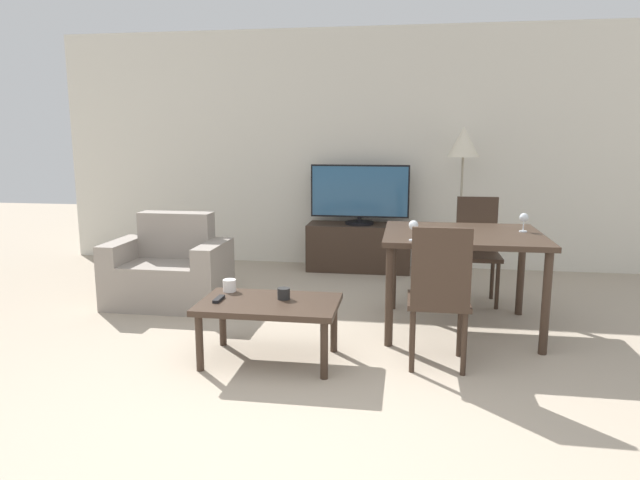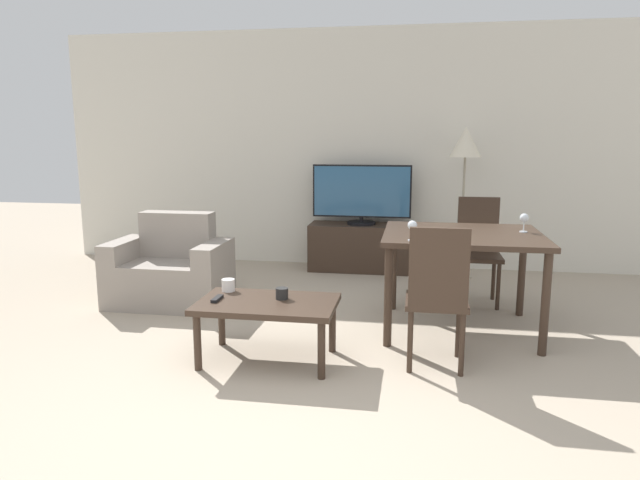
# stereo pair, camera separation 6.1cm
# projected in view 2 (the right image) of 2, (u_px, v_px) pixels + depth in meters

# --- Properties ---
(ground_plane) EXTENTS (18.00, 18.00, 0.00)m
(ground_plane) POSITION_uv_depth(u_px,v_px,m) (266.00, 432.00, 2.95)
(ground_plane) COLOR tan
(wall_back) EXTENTS (6.94, 0.06, 2.70)m
(wall_back) POSITION_uv_depth(u_px,v_px,m) (353.00, 149.00, 6.57)
(wall_back) COLOR silver
(wall_back) RESTS_ON ground_plane
(armchair) EXTENTS (1.04, 0.65, 0.81)m
(armchair) POSITION_uv_depth(u_px,v_px,m) (171.00, 271.00, 5.17)
(armchair) COLOR gray
(armchair) RESTS_ON ground_plane
(tv_stand) EXTENTS (1.16, 0.45, 0.53)m
(tv_stand) POSITION_uv_depth(u_px,v_px,m) (361.00, 247.00, 6.45)
(tv_stand) COLOR #38281E
(tv_stand) RESTS_ON ground_plane
(tv) EXTENTS (1.10, 0.32, 0.66)m
(tv) POSITION_uv_depth(u_px,v_px,m) (362.00, 194.00, 6.34)
(tv) COLOR black
(tv) RESTS_ON tv_stand
(coffee_table) EXTENTS (0.93, 0.58, 0.42)m
(coffee_table) POSITION_uv_depth(u_px,v_px,m) (267.00, 309.00, 3.82)
(coffee_table) COLOR #38281E
(coffee_table) RESTS_ON ground_plane
(dining_table) EXTENTS (1.19, 1.03, 0.77)m
(dining_table) POSITION_uv_depth(u_px,v_px,m) (462.00, 244.00, 4.38)
(dining_table) COLOR #38281E
(dining_table) RESTS_ON ground_plane
(dining_chair_near) EXTENTS (0.40, 0.40, 0.96)m
(dining_chair_near) POSITION_uv_depth(u_px,v_px,m) (437.00, 292.00, 3.64)
(dining_chair_near) COLOR #38281E
(dining_chair_near) RESTS_ON ground_plane
(dining_chair_far) EXTENTS (0.40, 0.40, 0.96)m
(dining_chair_far) POSITION_uv_depth(u_px,v_px,m) (478.00, 245.00, 5.18)
(dining_chair_far) COLOR #38281E
(dining_chair_far) RESTS_ON ground_plane
(floor_lamp) EXTENTS (0.33, 0.33, 1.60)m
(floor_lamp) POSITION_uv_depth(u_px,v_px,m) (465.00, 149.00, 5.90)
(floor_lamp) COLOR gray
(floor_lamp) RESTS_ON ground_plane
(remote_primary) EXTENTS (0.04, 0.15, 0.02)m
(remote_primary) POSITION_uv_depth(u_px,v_px,m) (217.00, 299.00, 3.84)
(remote_primary) COLOR black
(remote_primary) RESTS_ON coffee_table
(cup_white_near) EXTENTS (0.09, 0.09, 0.08)m
(cup_white_near) POSITION_uv_depth(u_px,v_px,m) (282.00, 293.00, 3.86)
(cup_white_near) COLOR black
(cup_white_near) RESTS_ON coffee_table
(cup_colored_far) EXTENTS (0.09, 0.09, 0.09)m
(cup_colored_far) POSITION_uv_depth(u_px,v_px,m) (228.00, 285.00, 4.05)
(cup_colored_far) COLOR white
(cup_colored_far) RESTS_ON coffee_table
(wine_glass_left) EXTENTS (0.07, 0.07, 0.15)m
(wine_glass_left) POSITION_uv_depth(u_px,v_px,m) (412.00, 227.00, 4.01)
(wine_glass_left) COLOR silver
(wine_glass_left) RESTS_ON dining_table
(wine_glass_center) EXTENTS (0.07, 0.07, 0.15)m
(wine_glass_center) POSITION_uv_depth(u_px,v_px,m) (524.00, 219.00, 4.38)
(wine_glass_center) COLOR silver
(wine_glass_center) RESTS_ON dining_table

